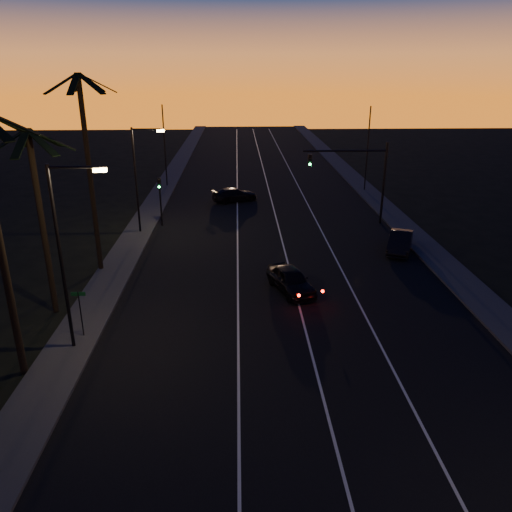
{
  "coord_description": "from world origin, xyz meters",
  "views": [
    {
      "loc": [
        -2.92,
        -1.4,
        12.87
      ],
      "look_at": [
        -1.97,
        24.22,
        3.09
      ],
      "focal_mm": 35.0,
      "sensor_mm": 36.0,
      "label": 1
    }
  ],
  "objects_px": {
    "signal_mast": "(357,169)",
    "lead_car": "(291,280)",
    "cross_car": "(235,195)",
    "right_car": "(400,242)"
  },
  "relations": [
    {
      "from": "signal_mast",
      "to": "lead_car",
      "type": "distance_m",
      "value": 15.95
    },
    {
      "from": "lead_car",
      "to": "cross_car",
      "type": "height_order",
      "value": "lead_car"
    },
    {
      "from": "signal_mast",
      "to": "right_car",
      "type": "xyz_separation_m",
      "value": [
        1.86,
        -7.1,
        -4.03
      ]
    },
    {
      "from": "signal_mast",
      "to": "lead_car",
      "type": "bearing_deg",
      "value": -116.6
    },
    {
      "from": "signal_mast",
      "to": "lead_car",
      "type": "relative_size",
      "value": 1.38
    },
    {
      "from": "lead_car",
      "to": "right_car",
      "type": "distance_m",
      "value": 11.04
    },
    {
      "from": "lead_car",
      "to": "cross_car",
      "type": "relative_size",
      "value": 1.02
    },
    {
      "from": "signal_mast",
      "to": "lead_car",
      "type": "xyz_separation_m",
      "value": [
        -6.91,
        -13.8,
        -4.03
      ]
    },
    {
      "from": "right_car",
      "to": "cross_car",
      "type": "height_order",
      "value": "right_car"
    },
    {
      "from": "signal_mast",
      "to": "cross_car",
      "type": "bearing_deg",
      "value": 142.39
    }
  ]
}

